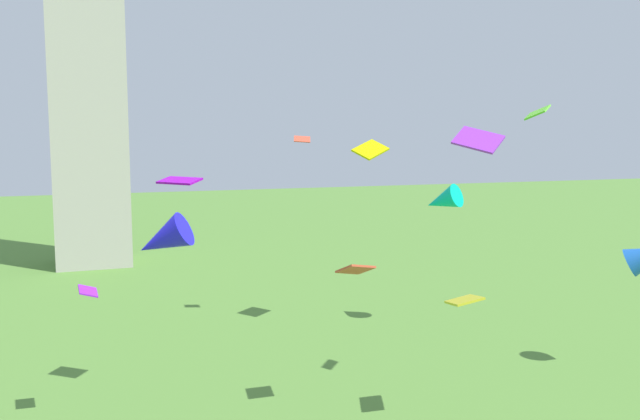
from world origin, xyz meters
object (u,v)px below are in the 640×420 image
(kite_flying_7, at_px, (302,139))
(kite_flying_9, at_px, (180,181))
(kite_flying_3, at_px, (163,240))
(kite_flying_11, at_px, (464,300))
(kite_flying_1, at_px, (442,201))
(kite_flying_5, at_px, (355,270))
(kite_flying_8, at_px, (538,112))
(kite_flying_0, at_px, (478,140))
(kite_flying_10, at_px, (371,150))
(kite_flying_6, at_px, (88,291))

(kite_flying_7, distance_m, kite_flying_9, 11.07)
(kite_flying_3, relative_size, kite_flying_11, 1.28)
(kite_flying_1, height_order, kite_flying_5, kite_flying_1)
(kite_flying_1, height_order, kite_flying_8, kite_flying_8)
(kite_flying_0, xyz_separation_m, kite_flying_5, (-0.12, 7.06, -4.53))
(kite_flying_10, bearing_deg, kite_flying_9, 4.26)
(kite_flying_0, bearing_deg, kite_flying_6, -172.44)
(kite_flying_6, distance_m, kite_flying_10, 15.74)
(kite_flying_0, distance_m, kite_flying_5, 8.39)
(kite_flying_10, bearing_deg, kite_flying_6, 0.52)
(kite_flying_0, distance_m, kite_flying_1, 17.89)
(kite_flying_9, bearing_deg, kite_flying_3, 115.82)
(kite_flying_10, bearing_deg, kite_flying_1, 145.25)
(kite_flying_0, bearing_deg, kite_flying_7, 138.73)
(kite_flying_8, xyz_separation_m, kite_flying_10, (-1.74, 10.37, -1.48))
(kite_flying_1, xyz_separation_m, kite_flying_8, (-2.08, -9.77, 4.11))
(kite_flying_7, bearing_deg, kite_flying_0, -78.83)
(kite_flying_5, xyz_separation_m, kite_flying_6, (-8.81, 2.35, -0.56))
(kite_flying_10, bearing_deg, kite_flying_11, 56.47)
(kite_flying_6, bearing_deg, kite_flying_11, 67.22)
(kite_flying_7, xyz_separation_m, kite_flying_10, (2.88, -2.18, -0.52))
(kite_flying_0, bearing_deg, kite_flying_11, 112.96)
(kite_flying_10, relative_size, kite_flying_11, 1.30)
(kite_flying_1, bearing_deg, kite_flying_0, 29.91)
(kite_flying_3, distance_m, kite_flying_9, 5.47)
(kite_flying_0, height_order, kite_flying_1, kite_flying_0)
(kite_flying_11, bearing_deg, kite_flying_3, -75.72)
(kite_flying_8, xyz_separation_m, kite_flying_11, (-3.22, -0.59, -6.40))
(kite_flying_0, bearing_deg, kite_flying_10, 128.16)
(kite_flying_0, xyz_separation_m, kite_flying_8, (6.31, 5.72, 0.95))
(kite_flying_8, relative_size, kite_flying_10, 0.63)
(kite_flying_0, height_order, kite_flying_10, kite_flying_0)
(kite_flying_6, xyz_separation_m, kite_flying_7, (10.63, 8.86, 5.08))
(kite_flying_5, xyz_separation_m, kite_flying_8, (6.44, -1.34, 5.48))
(kite_flying_5, height_order, kite_flying_7, kite_flying_7)
(kite_flying_1, relative_size, kite_flying_6, 2.61)
(kite_flying_5, bearing_deg, kite_flying_1, 129.86)
(kite_flying_3, xyz_separation_m, kite_flying_6, (-2.03, 4.42, -2.30))
(kite_flying_3, height_order, kite_flying_5, kite_flying_3)
(kite_flying_6, height_order, kite_flying_8, kite_flying_8)
(kite_flying_6, xyz_separation_m, kite_flying_8, (15.24, -3.69, 6.04))
(kite_flying_7, bearing_deg, kite_flying_6, -123.69)
(kite_flying_3, height_order, kite_flying_9, kite_flying_9)
(kite_flying_0, xyz_separation_m, kite_flying_7, (1.70, 18.26, -0.01))
(kite_flying_5, height_order, kite_flying_8, kite_flying_8)
(kite_flying_1, xyz_separation_m, kite_flying_5, (-8.51, -8.42, -1.37))
(kite_flying_6, xyz_separation_m, kite_flying_10, (13.51, 6.68, 4.56))
(kite_flying_1, distance_m, kite_flying_10, 4.67)
(kite_flying_0, relative_size, kite_flying_7, 1.21)
(kite_flying_5, relative_size, kite_flying_10, 0.65)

